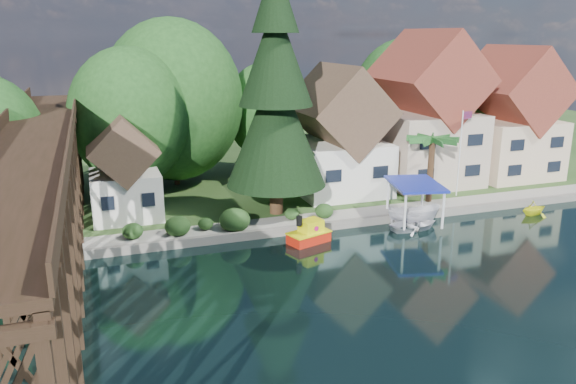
{
  "coord_description": "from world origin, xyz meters",
  "views": [
    {
      "loc": [
        -12.85,
        -27.83,
        13.87
      ],
      "look_at": [
        -1.05,
        6.0,
        3.79
      ],
      "focal_mm": 35.0,
      "sensor_mm": 36.0,
      "label": 1
    }
  ],
  "objects_px": {
    "house_center": "(426,119)",
    "conifer": "(276,97)",
    "trestle_bridge": "(40,193)",
    "house_left": "(338,139)",
    "palm_tree": "(432,142)",
    "shed": "(125,174)",
    "tugboat": "(309,234)",
    "boat_white_a": "(415,224)",
    "boat_canopy": "(414,206)",
    "house_right": "(509,122)",
    "flagpole": "(462,144)",
    "boat_yellow": "(534,207)"
  },
  "relations": [
    {
      "from": "shed",
      "to": "boat_white_a",
      "type": "xyz_separation_m",
      "value": [
        19.92,
        -8.4,
        -3.42
      ]
    },
    {
      "from": "shed",
      "to": "tugboat",
      "type": "height_order",
      "value": "shed"
    },
    {
      "from": "house_left",
      "to": "conifer",
      "type": "bearing_deg",
      "value": -148.5
    },
    {
      "from": "trestle_bridge",
      "to": "house_center",
      "type": "bearing_deg",
      "value": 19.49
    },
    {
      "from": "flagpole",
      "to": "tugboat",
      "type": "relative_size",
      "value": 2.24
    },
    {
      "from": "trestle_bridge",
      "to": "house_center",
      "type": "height_order",
      "value": "house_center"
    },
    {
      "from": "shed",
      "to": "boat_white_a",
      "type": "bearing_deg",
      "value": -22.86
    },
    {
      "from": "tugboat",
      "to": "house_center",
      "type": "bearing_deg",
      "value": 33.93
    },
    {
      "from": "boat_canopy",
      "to": "boat_yellow",
      "type": "distance_m",
      "value": 10.34
    },
    {
      "from": "flagpole",
      "to": "boat_white_a",
      "type": "distance_m",
      "value": 10.09
    },
    {
      "from": "tugboat",
      "to": "boat_white_a",
      "type": "height_order",
      "value": "tugboat"
    },
    {
      "from": "house_right",
      "to": "palm_tree",
      "type": "relative_size",
      "value": 2.15
    },
    {
      "from": "shed",
      "to": "tugboat",
      "type": "xyz_separation_m",
      "value": [
        11.54,
        -8.4,
        -3.19
      ]
    },
    {
      "from": "house_center",
      "to": "tugboat",
      "type": "height_order",
      "value": "house_center"
    },
    {
      "from": "house_right",
      "to": "flagpole",
      "type": "relative_size",
      "value": 1.7
    },
    {
      "from": "palm_tree",
      "to": "boat_canopy",
      "type": "xyz_separation_m",
      "value": [
        -3.34,
        -3.16,
        -4.18
      ]
    },
    {
      "from": "house_center",
      "to": "palm_tree",
      "type": "bearing_deg",
      "value": -117.59
    },
    {
      "from": "conifer",
      "to": "palm_tree",
      "type": "height_order",
      "value": "conifer"
    },
    {
      "from": "boat_white_a",
      "to": "house_left",
      "type": "bearing_deg",
      "value": 5.53
    },
    {
      "from": "palm_tree",
      "to": "boat_yellow",
      "type": "height_order",
      "value": "palm_tree"
    },
    {
      "from": "house_center",
      "to": "conifer",
      "type": "relative_size",
      "value": 0.75
    },
    {
      "from": "tugboat",
      "to": "boat_canopy",
      "type": "height_order",
      "value": "boat_canopy"
    },
    {
      "from": "conifer",
      "to": "tugboat",
      "type": "height_order",
      "value": "conifer"
    },
    {
      "from": "house_left",
      "to": "house_right",
      "type": "height_order",
      "value": "house_right"
    },
    {
      "from": "house_center",
      "to": "palm_tree",
      "type": "distance_m",
      "value": 7.0
    },
    {
      "from": "house_right",
      "to": "house_left",
      "type": "bearing_deg",
      "value": -180.0
    },
    {
      "from": "conifer",
      "to": "boat_canopy",
      "type": "xyz_separation_m",
      "value": [
        9.46,
        -4.52,
        -8.09
      ]
    },
    {
      "from": "boat_white_a",
      "to": "tugboat",
      "type": "bearing_deg",
      "value": 84.59
    },
    {
      "from": "house_left",
      "to": "house_right",
      "type": "relative_size",
      "value": 0.88
    },
    {
      "from": "palm_tree",
      "to": "trestle_bridge",
      "type": "bearing_deg",
      "value": -169.82
    },
    {
      "from": "house_right",
      "to": "house_center",
      "type": "bearing_deg",
      "value": 176.82
    },
    {
      "from": "conifer",
      "to": "palm_tree",
      "type": "relative_size",
      "value": 3.21
    },
    {
      "from": "boat_canopy",
      "to": "palm_tree",
      "type": "bearing_deg",
      "value": 43.37
    },
    {
      "from": "house_right",
      "to": "boat_yellow",
      "type": "relative_size",
      "value": 5.09
    },
    {
      "from": "shed",
      "to": "boat_white_a",
      "type": "relative_size",
      "value": 2.01
    },
    {
      "from": "house_center",
      "to": "boat_yellow",
      "type": "distance_m",
      "value": 12.6
    },
    {
      "from": "house_right",
      "to": "palm_tree",
      "type": "xyz_separation_m",
      "value": [
        -12.22,
        -5.66,
        -0.21
      ]
    },
    {
      "from": "boat_yellow",
      "to": "conifer",
      "type": "bearing_deg",
      "value": 66.78
    },
    {
      "from": "trestle_bridge",
      "to": "boat_canopy",
      "type": "distance_m",
      "value": 25.83
    },
    {
      "from": "conifer",
      "to": "boat_canopy",
      "type": "relative_size",
      "value": 3.3
    },
    {
      "from": "palm_tree",
      "to": "boat_canopy",
      "type": "bearing_deg",
      "value": -136.63
    },
    {
      "from": "flagpole",
      "to": "boat_yellow",
      "type": "relative_size",
      "value": 2.99
    },
    {
      "from": "house_left",
      "to": "boat_white_a",
      "type": "height_order",
      "value": "house_left"
    },
    {
      "from": "house_right",
      "to": "boat_yellow",
      "type": "distance_m",
      "value": 12.5
    },
    {
      "from": "boat_canopy",
      "to": "boat_yellow",
      "type": "xyz_separation_m",
      "value": [
        10.23,
        -1.26,
        -0.74
      ]
    },
    {
      "from": "palm_tree",
      "to": "boat_white_a",
      "type": "relative_size",
      "value": 1.49
    },
    {
      "from": "boat_white_a",
      "to": "boat_yellow",
      "type": "xyz_separation_m",
      "value": [
        10.76,
        -0.18,
        0.24
      ]
    },
    {
      "from": "house_left",
      "to": "flagpole",
      "type": "distance_m",
      "value": 10.42
    },
    {
      "from": "conifer",
      "to": "house_right",
      "type": "bearing_deg",
      "value": 9.75
    },
    {
      "from": "trestle_bridge",
      "to": "house_left",
      "type": "height_order",
      "value": "house_left"
    }
  ]
}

